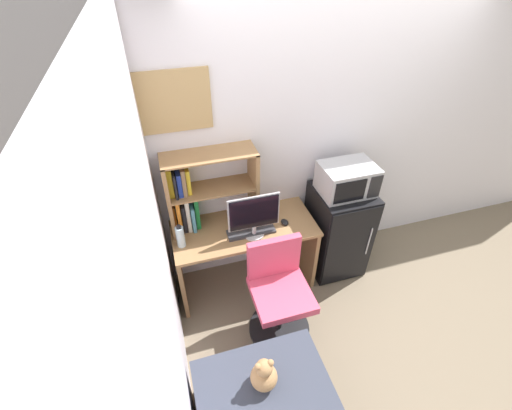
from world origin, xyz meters
The scene contains 13 objects.
wall_back centered at (0.40, 0.02, 1.30)m, with size 6.40×0.04×2.60m, color silver.
wall_left centered at (-1.62, -1.60, 1.30)m, with size 0.04×4.40×2.60m, color silver.
desk centered at (-0.91, -0.29, 0.52)m, with size 1.27×0.57×0.74m.
hutch_bookshelf centered at (-1.27, -0.13, 1.09)m, with size 0.76×0.27×0.70m.
monitor centered at (-0.86, -0.40, 0.96)m, with size 0.44×0.18×0.41m.
keyboard centered at (-0.87, -0.37, 0.75)m, with size 0.42×0.14×0.02m, color #333338.
computer_mouse centered at (-0.55, -0.34, 0.75)m, with size 0.07×0.09×0.03m, color black.
water_bottle centered at (-1.47, -0.36, 0.84)m, with size 0.07×0.07×0.22m.
mini_fridge centered at (0.04, -0.30, 0.47)m, with size 0.51×0.55×0.94m.
microwave centered at (0.04, -0.30, 1.07)m, with size 0.48×0.36×0.27m.
desk_chair centered at (-0.77, -0.84, 0.40)m, with size 0.53×0.53×0.91m.
teddy_bear centered at (-1.12, -1.52, 0.59)m, with size 0.18×0.18×0.27m.
wall_corkboard centered at (-1.40, -0.01, 1.83)m, with size 0.66×0.02×0.46m, color tan.
Camera 1 is at (-1.47, -2.51, 2.78)m, focal length 24.23 mm.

